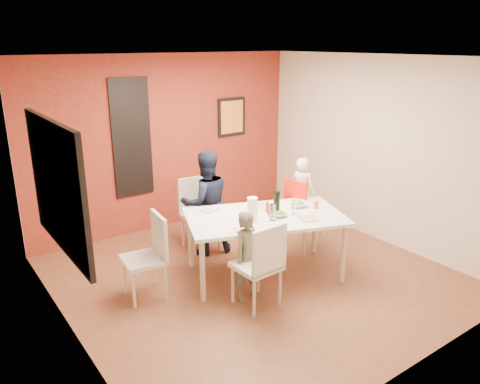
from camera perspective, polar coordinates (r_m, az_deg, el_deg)
ground at (r=6.09m, az=1.67°, el=-10.15°), size 4.50×4.50×0.00m
ceiling at (r=5.38m, az=1.95°, el=16.14°), size 4.50×4.50×0.02m
wall_back at (r=7.44m, az=-8.85°, el=5.97°), size 4.50×0.02×2.70m
wall_front at (r=4.14m, az=21.20°, el=-4.90°), size 4.50×0.02×2.70m
wall_left at (r=4.64m, az=-20.87°, el=-2.42°), size 0.02×4.50×2.70m
wall_right at (r=7.14m, az=16.33°, el=4.95°), size 0.02×4.50×2.70m
brick_accent_wall at (r=7.43m, az=-8.78°, el=5.94°), size 4.50×0.02×2.70m
picture_window_frame at (r=4.77m, az=-21.45°, el=0.60°), size 0.05×1.70×1.30m
picture_window_pane at (r=4.77m, az=-21.27°, el=0.63°), size 0.02×1.55×1.15m
glassblock_strip at (r=7.14m, az=-13.09°, el=6.43°), size 0.55×0.03×1.70m
glassblock_surround at (r=7.13m, az=-13.07°, el=6.43°), size 0.60×0.03×1.76m
art_print_frame at (r=7.96m, az=-1.04°, el=9.15°), size 0.54×0.03×0.64m
art_print_canvas at (r=7.95m, az=-0.97°, el=9.13°), size 0.44×0.01×0.54m
dining_table at (r=5.85m, az=3.05°, el=-3.52°), size 2.18×1.70×0.80m
chair_near at (r=5.19m, az=2.67°, el=-8.48°), size 0.49×0.49×1.00m
chair_far at (r=6.74m, az=-5.21°, el=-2.08°), size 0.51×0.51×1.01m
chair_left at (r=5.53m, az=-10.87°, el=-7.15°), size 0.51×0.51×0.99m
high_chair at (r=6.65m, az=7.32°, el=-1.85°), size 0.52×0.52×1.05m
child_near at (r=5.38m, az=0.97°, el=-7.82°), size 0.42×0.31×1.06m
child_far at (r=6.48m, az=-4.18°, el=-1.31°), size 0.83×0.71×1.47m
toddler at (r=6.56m, az=7.57°, el=1.08°), size 0.31×0.40×0.72m
plate_near_left at (r=5.37m, az=0.47°, el=-4.62°), size 0.26×0.26×0.01m
plate_far_mid at (r=6.09m, az=2.50°, el=-1.83°), size 0.31×0.31×0.01m
plate_near_right at (r=5.75m, az=8.36°, el=-3.23°), size 0.27×0.27×0.01m
plate_far_left at (r=5.99m, az=-3.80°, el=-2.22°), size 0.25×0.25×0.01m
salad_bowl_a at (r=5.80m, az=4.75°, el=-2.74°), size 0.21×0.21×0.05m
salad_bowl_b at (r=6.16m, az=7.13°, el=-1.52°), size 0.31×0.31×0.06m
wine_bottle at (r=5.81m, az=4.48°, el=-1.36°), size 0.08×0.08×0.30m
wine_glass_a at (r=5.64m, az=3.97°, el=-2.47°), size 0.07×0.07×0.21m
wine_glass_b at (r=5.86m, az=6.58°, el=-1.83°), size 0.07×0.07×0.19m
paper_towel_roll at (r=5.63m, az=1.51°, el=-2.07°), size 0.13×0.13×0.28m
condiment_red at (r=5.78m, az=3.63°, el=-2.24°), size 0.04×0.04×0.15m
condiment_green at (r=5.81m, az=3.99°, el=-2.20°), size 0.03×0.03×0.14m
condiment_brown at (r=5.89m, az=3.32°, el=-1.87°), size 0.04×0.04×0.14m
sippy_cup at (r=6.11m, az=9.27°, el=-1.55°), size 0.06×0.06×0.10m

